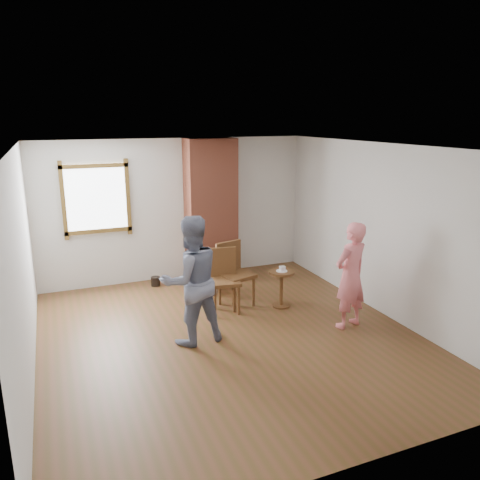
% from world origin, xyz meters
% --- Properties ---
extents(ground, '(5.50, 5.50, 0.00)m').
position_xyz_m(ground, '(0.00, 0.00, 0.00)').
color(ground, brown).
rests_on(ground, ground).
extents(room_shell, '(5.04, 5.52, 2.62)m').
position_xyz_m(room_shell, '(-0.06, 0.61, 1.81)').
color(room_shell, silver).
rests_on(room_shell, ground).
extents(brick_chimney, '(0.90, 0.50, 2.60)m').
position_xyz_m(brick_chimney, '(0.60, 2.50, 1.30)').
color(brick_chimney, '#AF573E').
rests_on(brick_chimney, ground).
extents(stoneware_crock, '(0.50, 0.50, 0.49)m').
position_xyz_m(stoneware_crock, '(0.25, 1.75, 0.25)').
color(stoneware_crock, tan).
rests_on(stoneware_crock, ground).
extents(dark_pot, '(0.22, 0.22, 0.17)m').
position_xyz_m(dark_pot, '(-0.51, 2.40, 0.08)').
color(dark_pot, black).
rests_on(dark_pot, ground).
extents(dining_chair_left, '(0.52, 0.52, 0.98)m').
position_xyz_m(dining_chair_left, '(0.26, 0.94, 0.55)').
color(dining_chair_left, brown).
rests_on(dining_chair_left, ground).
extents(dining_chair_right, '(0.59, 0.59, 1.03)m').
position_xyz_m(dining_chair_right, '(0.49, 1.08, 0.58)').
color(dining_chair_right, brown).
rests_on(dining_chair_right, ground).
extents(side_table, '(0.40, 0.40, 0.60)m').
position_xyz_m(side_table, '(1.16, 0.69, 0.40)').
color(side_table, brown).
rests_on(side_table, ground).
extents(cake_plate, '(0.18, 0.18, 0.01)m').
position_xyz_m(cake_plate, '(1.16, 0.69, 0.60)').
color(cake_plate, white).
rests_on(cake_plate, side_table).
extents(cake_slice, '(0.08, 0.07, 0.06)m').
position_xyz_m(cake_slice, '(1.17, 0.69, 0.64)').
color(cake_slice, white).
rests_on(cake_slice, cake_plate).
extents(man, '(0.93, 0.77, 1.75)m').
position_xyz_m(man, '(-0.51, 0.07, 0.88)').
color(man, '#141839').
rests_on(man, ground).
extents(person_pink, '(0.65, 0.51, 1.56)m').
position_xyz_m(person_pink, '(1.73, -0.33, 0.78)').
color(person_pink, pink).
rests_on(person_pink, ground).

